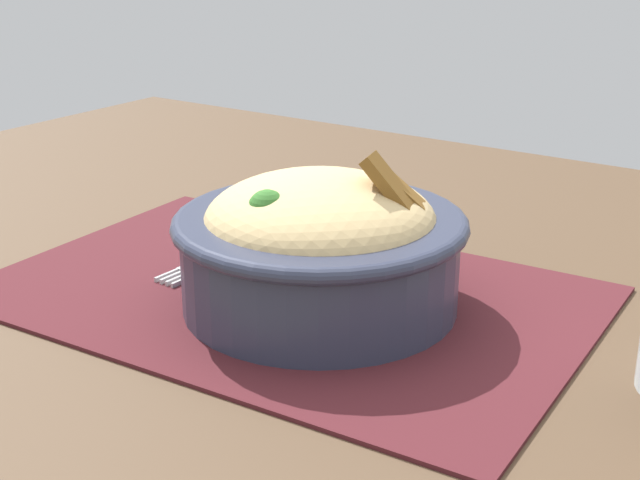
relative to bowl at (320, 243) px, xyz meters
name	(u,v)px	position (x,y,z in m)	size (l,w,h in m)	color
table	(316,356)	(0.02, -0.03, -0.11)	(1.27, 0.95, 0.71)	#4C3826
placemat	(287,294)	(0.03, -0.01, -0.05)	(0.44, 0.29, 0.00)	#47191E
bowl	(320,243)	(0.00, 0.00, 0.00)	(0.22, 0.22, 0.12)	#2D3347
fork	(216,260)	(0.12, -0.02, -0.05)	(0.02, 0.13, 0.00)	#B6B6B6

